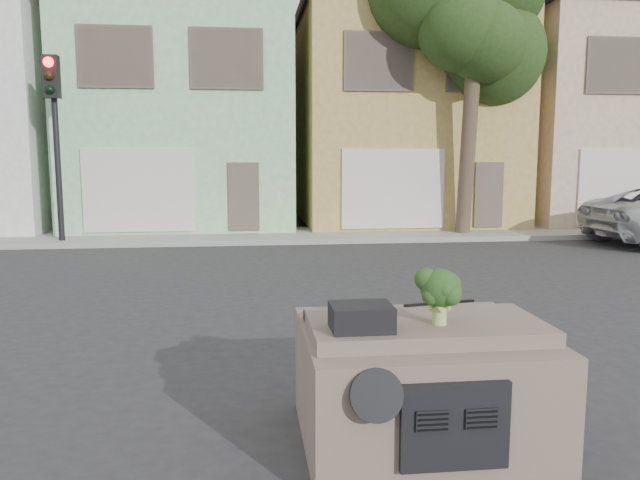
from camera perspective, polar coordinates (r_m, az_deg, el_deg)
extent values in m
plane|color=#303033|center=(8.51, 3.46, -9.12)|extent=(120.00, 120.00, 0.00)
cube|color=gray|center=(18.72, -2.20, 0.44)|extent=(40.00, 3.00, 0.15)
cube|color=#9CD59A|center=(22.64, -12.10, 10.93)|extent=(7.20, 8.20, 7.55)
cube|color=tan|center=(23.20, 7.03, 10.97)|extent=(7.20, 8.20, 7.55)
cube|color=#C6A88B|center=(26.00, 23.56, 10.04)|extent=(7.20, 8.20, 7.55)
cube|color=black|center=(18.22, -22.99, 7.43)|extent=(0.40, 0.40, 5.10)
cube|color=#253E18|center=(19.03, 13.50, 12.95)|extent=(4.40, 4.00, 8.50)
cube|color=#715F53|center=(5.56, 9.09, -12.46)|extent=(2.00, 1.80, 1.12)
cube|color=black|center=(4.90, 3.79, -7.04)|extent=(0.48, 0.38, 0.20)
cube|color=black|center=(5.82, 10.86, -5.69)|extent=(0.69, 0.15, 0.02)
cube|color=#1F3A16|center=(5.10, 10.90, -5.04)|extent=(0.54, 0.54, 0.47)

